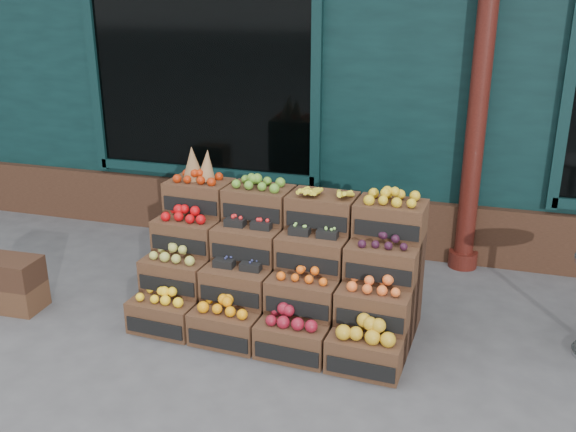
# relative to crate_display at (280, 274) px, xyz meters

# --- Properties ---
(ground) EXTENTS (60.00, 60.00, 0.00)m
(ground) POSITION_rel_crate_display_xyz_m (0.20, -0.48, -0.42)
(ground) COLOR #47474A
(ground) RESTS_ON ground
(shop_facade) EXTENTS (12.00, 6.24, 4.80)m
(shop_facade) POSITION_rel_crate_display_xyz_m (0.20, 4.63, 1.97)
(shop_facade) COLOR black
(shop_facade) RESTS_ON ground
(crate_display) EXTENTS (2.24, 1.18, 1.37)m
(crate_display) POSITION_rel_crate_display_xyz_m (0.00, 0.00, 0.00)
(crate_display) COLOR #462C1B
(crate_display) RESTS_ON ground
(spare_crates) EXTENTS (0.47, 0.34, 0.46)m
(spare_crates) POSITION_rel_crate_display_xyz_m (-2.24, -0.46, -0.19)
(spare_crates) COLOR #462C1B
(spare_crates) RESTS_ON ground
(shopkeeper) EXTENTS (0.79, 0.68, 1.84)m
(shopkeeper) POSITION_rel_crate_display_xyz_m (-1.58, 2.39, 0.50)
(shopkeeper) COLOR #1A5B1C
(shopkeeper) RESTS_ON ground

